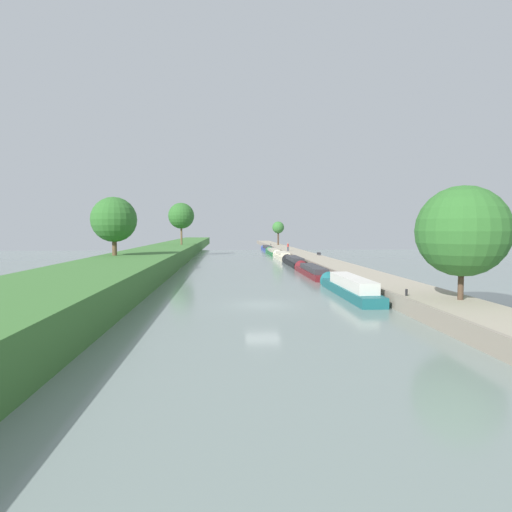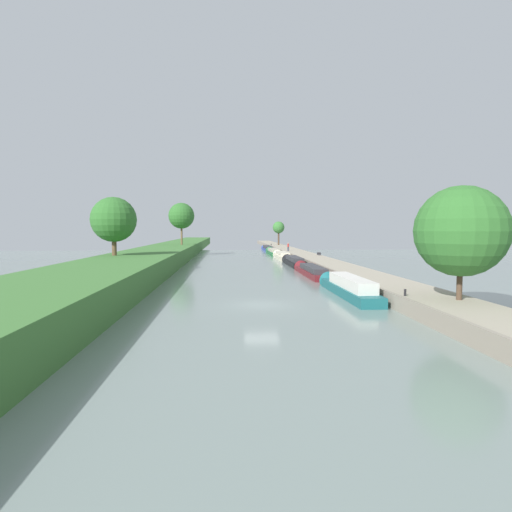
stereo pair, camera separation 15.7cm
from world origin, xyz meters
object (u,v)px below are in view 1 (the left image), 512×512
(narrowboat_teal, at_px, (348,287))
(narrowboat_black, at_px, (293,261))
(narrowboat_maroon, at_px, (311,271))
(narrowboat_blue, at_px, (267,248))
(narrowboat_cream, at_px, (281,256))
(mooring_bollard_far, at_px, (271,245))
(mooring_bollard_near, at_px, (406,292))
(narrowboat_green, at_px, (273,252))
(park_bench, at_px, (319,253))
(person_walking, at_px, (288,247))

(narrowboat_teal, xyz_separation_m, narrowboat_black, (0.03, 29.40, -0.11))
(narrowboat_maroon, height_order, narrowboat_blue, narrowboat_blue)
(narrowboat_cream, relative_size, mooring_bollard_far, 27.40)
(narrowboat_cream, bearing_deg, mooring_bollard_far, 87.09)
(narrowboat_blue, height_order, mooring_bollard_near, mooring_bollard_near)
(narrowboat_green, xyz_separation_m, mooring_bollard_near, (2.00, -63.72, 0.72))
(mooring_bollard_far, relative_size, park_bench, 0.30)
(narrowboat_maroon, height_order, mooring_bollard_near, mooring_bollard_near)
(narrowboat_teal, xyz_separation_m, narrowboat_blue, (0.04, 72.35, -0.13))
(person_walking, relative_size, park_bench, 1.11)
(narrowboat_black, height_order, mooring_bollard_near, mooring_bollard_near)
(park_bench, bearing_deg, narrowboat_blue, 98.75)
(narrowboat_black, relative_size, narrowboat_cream, 1.06)
(mooring_bollard_near, bearing_deg, park_bench, 85.14)
(narrowboat_teal, bearing_deg, narrowboat_green, 90.16)
(narrowboat_black, relative_size, mooring_bollard_near, 28.93)
(narrowboat_maroon, relative_size, narrowboat_blue, 0.89)
(narrowboat_black, distance_m, person_walking, 21.51)
(narrowboat_green, distance_m, person_walking, 6.45)
(narrowboat_blue, xyz_separation_m, person_walking, (2.28, -21.61, 1.37))
(narrowboat_black, height_order, park_bench, park_bench)
(mooring_bollard_far, bearing_deg, narrowboat_black, -92.07)
(narrowboat_green, height_order, mooring_bollard_near, mooring_bollard_near)
(narrowboat_teal, relative_size, narrowboat_blue, 0.85)
(narrowboat_maroon, bearing_deg, mooring_bollard_far, 88.32)
(narrowboat_black, bearing_deg, mooring_bollard_far, 87.93)
(narrowboat_blue, xyz_separation_m, mooring_bollard_far, (1.81, 7.28, 0.72))
(narrowboat_teal, bearing_deg, narrowboat_blue, 89.97)
(narrowboat_teal, xyz_separation_m, narrowboat_green, (-0.16, 56.53, -0.13))
(narrowboat_teal, distance_m, narrowboat_blue, 72.35)
(narrowboat_teal, relative_size, mooring_bollard_far, 29.40)
(narrowboat_maroon, xyz_separation_m, park_bench, (5.60, 21.14, 0.89))
(narrowboat_maroon, bearing_deg, mooring_bollard_near, -85.22)
(narrowboat_blue, height_order, park_bench, park_bench)
(narrowboat_teal, height_order, narrowboat_black, narrowboat_teal)
(narrowboat_green, xyz_separation_m, park_bench, (5.71, -20.02, 0.84))
(narrowboat_teal, height_order, narrowboat_cream, narrowboat_teal)
(narrowboat_green, xyz_separation_m, narrowboat_blue, (0.20, 15.81, -0.01))
(narrowboat_maroon, distance_m, narrowboat_blue, 56.97)
(narrowboat_teal, height_order, mooring_bollard_near, narrowboat_teal)
(narrowboat_maroon, relative_size, narrowboat_black, 1.07)
(narrowboat_maroon, relative_size, person_walking, 8.37)
(narrowboat_green, height_order, mooring_bollard_far, mooring_bollard_far)
(narrowboat_maroon, bearing_deg, park_bench, 75.17)
(narrowboat_maroon, height_order, person_walking, person_walking)
(narrowboat_black, height_order, narrowboat_blue, narrowboat_black)
(person_walking, bearing_deg, mooring_bollard_near, -90.47)
(narrowboat_blue, bearing_deg, narrowboat_teal, -90.03)
(narrowboat_cream, xyz_separation_m, narrowboat_green, (-0.13, 13.67, -0.02))
(narrowboat_maroon, distance_m, person_walking, 35.48)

